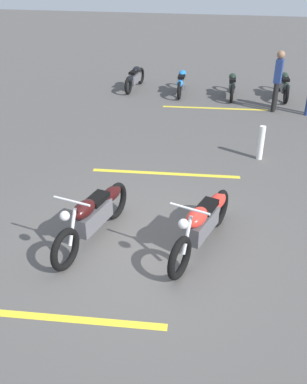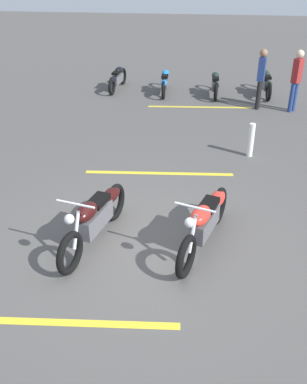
% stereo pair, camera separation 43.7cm
% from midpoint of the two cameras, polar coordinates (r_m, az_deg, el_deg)
% --- Properties ---
extents(ground_plane, '(60.00, 60.00, 0.00)m').
position_cam_midpoint_polar(ground_plane, '(7.02, 0.74, -7.27)').
color(ground_plane, '#514F4C').
extents(motorcycle_bright_foreground, '(2.16, 0.85, 1.04)m').
position_cam_midpoint_polar(motorcycle_bright_foreground, '(6.82, 8.46, -4.10)').
color(motorcycle_bright_foreground, black).
rests_on(motorcycle_bright_foreground, ground).
extents(motorcycle_dark_foreground, '(2.20, 0.75, 1.04)m').
position_cam_midpoint_polar(motorcycle_dark_foreground, '(6.99, -6.18, -3.06)').
color(motorcycle_dark_foreground, black).
rests_on(motorcycle_dark_foreground, ground).
extents(motorcycle_row_far_left, '(2.03, 0.30, 0.76)m').
position_cam_midpoint_polar(motorcycle_row_far_left, '(14.97, 17.91, 13.43)').
color(motorcycle_row_far_left, black).
rests_on(motorcycle_row_far_left, ground).
extents(motorcycle_row_left, '(1.91, 0.27, 0.72)m').
position_cam_midpoint_polar(motorcycle_row_left, '(14.63, 11.32, 13.81)').
color(motorcycle_row_left, black).
rests_on(motorcycle_row_left, ground).
extents(motorcycle_row_center, '(1.95, 0.27, 0.73)m').
position_cam_midpoint_polar(motorcycle_row_center, '(14.75, 4.63, 14.42)').
color(motorcycle_row_center, black).
rests_on(motorcycle_row_center, ground).
extents(motorcycle_row_right, '(1.95, 0.34, 0.73)m').
position_cam_midpoint_polar(motorcycle_row_right, '(15.25, -1.74, 15.00)').
color(motorcycle_row_right, black).
rests_on(motorcycle_row_right, ground).
extents(bystander_near_row, '(0.29, 0.25, 1.77)m').
position_cam_midpoint_polar(bystander_near_row, '(13.41, 17.20, 14.32)').
color(bystander_near_row, black).
rests_on(bystander_near_row, ground).
extents(bollard_post, '(0.14, 0.14, 0.80)m').
position_cam_midpoint_polar(bollard_post, '(10.14, 15.37, 6.34)').
color(bollard_post, white).
rests_on(bollard_post, ground).
extents(parking_stripe_near, '(0.38, 3.20, 0.01)m').
position_cam_midpoint_polar(parking_stripe_near, '(5.96, -12.01, -16.07)').
color(parking_stripe_near, yellow).
rests_on(parking_stripe_near, ground).
extents(parking_stripe_mid, '(0.38, 3.20, 0.01)m').
position_cam_midpoint_polar(parking_stripe_mid, '(9.26, 2.96, 2.47)').
color(parking_stripe_mid, yellow).
rests_on(parking_stripe_mid, ground).
extents(parking_stripe_far, '(0.38, 3.20, 0.01)m').
position_cam_midpoint_polar(parking_stripe_far, '(13.52, 9.13, 10.99)').
color(parking_stripe_far, yellow).
rests_on(parking_stripe_far, ground).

